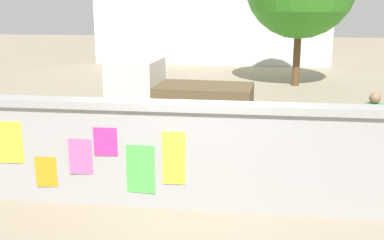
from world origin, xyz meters
TOP-DOWN VIEW (x-y plane):
  - ground at (0.00, 8.00)m, footprint 60.00×60.00m
  - poster_wall at (-0.01, -0.00)m, footprint 7.66×0.42m
  - auto_rickshaw_truck at (-1.11, 4.44)m, footprint 3.70×1.77m
  - motorcycle at (2.76, 3.45)m, footprint 1.88×0.67m
  - bicycle_near at (0.48, 1.50)m, footprint 1.69×0.49m
  - bicycle_far at (-2.68, 1.58)m, footprint 1.71×0.44m
  - person_walking at (3.21, 1.98)m, footprint 0.45×0.45m
  - building_background at (-1.30, 20.41)m, footprint 12.79×6.69m

SIDE VIEW (x-z plane):
  - ground at x=0.00m, z-range 0.00..0.00m
  - bicycle_near at x=0.48m, z-range -0.11..0.84m
  - bicycle_far at x=-2.68m, z-range -0.11..0.84m
  - motorcycle at x=2.76m, z-range 0.03..0.90m
  - auto_rickshaw_truck at x=-1.11m, z-range -0.02..1.83m
  - poster_wall at x=-0.01m, z-range 0.02..1.79m
  - person_walking at x=3.21m, z-range 0.18..1.80m
  - building_background at x=-1.30m, z-range 0.02..6.18m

